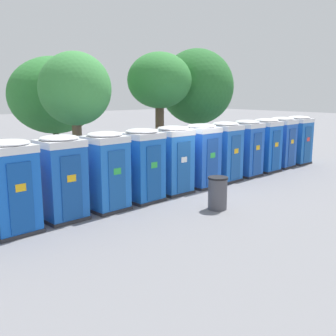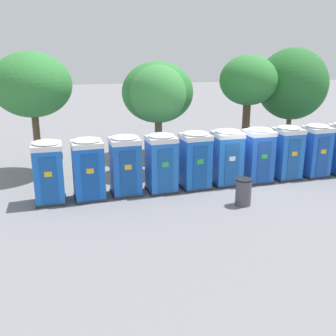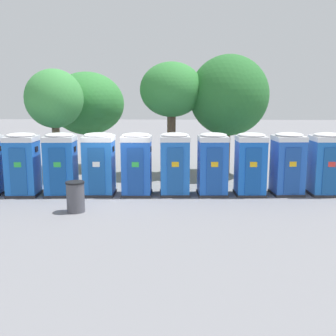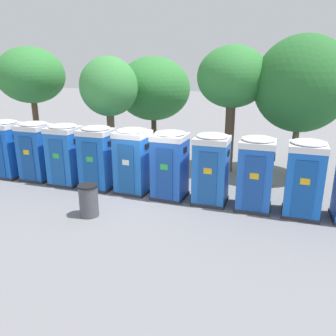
{
  "view_description": "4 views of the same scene",
  "coord_description": "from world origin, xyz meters",
  "px_view_note": "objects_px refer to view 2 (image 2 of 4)",
  "views": [
    {
      "loc": [
        -10.28,
        -10.72,
        3.75
      ],
      "look_at": [
        -1.07,
        0.1,
        1.0
      ],
      "focal_mm": 42.0,
      "sensor_mm": 36.0,
      "label": 1
    },
    {
      "loc": [
        -7.31,
        -15.7,
        5.78
      ],
      "look_at": [
        -3.52,
        -0.03,
        1.01
      ],
      "focal_mm": 42.0,
      "sensor_mm": 36.0,
      "label": 2
    },
    {
      "loc": [
        2.75,
        -15.34,
        3.85
      ],
      "look_at": [
        2.02,
        0.27,
        1.11
      ],
      "focal_mm": 42.0,
      "sensor_mm": 36.0,
      "label": 3
    },
    {
      "loc": [
        5.17,
        -10.47,
        4.63
      ],
      "look_at": [
        0.67,
        0.2,
        1.13
      ],
      "focal_mm": 35.0,
      "sensor_mm": 36.0,
      "label": 4
    }
  ],
  "objects_px": {
    "portapotty_8": "(315,150)",
    "street_tree_4": "(158,95)",
    "street_tree_0": "(32,85)",
    "portapotty_2": "(125,165)",
    "portapotty_0": "(49,172)",
    "portapotty_3": "(161,163)",
    "portapotty_7": "(287,152)",
    "street_tree_1": "(158,92)",
    "street_tree_2": "(292,84)",
    "portapotty_6": "(258,155)",
    "street_tree_3": "(248,81)",
    "trash_can": "(243,192)",
    "portapotty_1": "(88,169)",
    "portapotty_5": "(227,157)",
    "portapotty_4": "(195,160)"
  },
  "relations": [
    {
      "from": "portapotty_1",
      "to": "portapotty_6",
      "type": "xyz_separation_m",
      "value": [
        7.64,
        0.45,
        0.0
      ]
    },
    {
      "from": "portapotty_0",
      "to": "street_tree_4",
      "type": "xyz_separation_m",
      "value": [
        5.07,
        3.02,
        2.55
      ]
    },
    {
      "from": "street_tree_3",
      "to": "portapotty_0",
      "type": "bearing_deg",
      "value": -155.91
    },
    {
      "from": "portapotty_4",
      "to": "portapotty_7",
      "type": "distance_m",
      "value": 4.59
    },
    {
      "from": "portapotty_1",
      "to": "portapotty_7",
      "type": "height_order",
      "value": "same"
    },
    {
      "from": "portapotty_4",
      "to": "portapotty_3",
      "type": "bearing_deg",
      "value": -176.51
    },
    {
      "from": "portapotty_7",
      "to": "portapotty_2",
      "type": "bearing_deg",
      "value": -177.1
    },
    {
      "from": "street_tree_2",
      "to": "portapotty_2",
      "type": "bearing_deg",
      "value": -155.02
    },
    {
      "from": "portapotty_3",
      "to": "trash_can",
      "type": "height_order",
      "value": "portapotty_3"
    },
    {
      "from": "portapotty_2",
      "to": "portapotty_3",
      "type": "relative_size",
      "value": 1.0
    },
    {
      "from": "portapotty_7",
      "to": "street_tree_0",
      "type": "height_order",
      "value": "street_tree_0"
    },
    {
      "from": "portapotty_8",
      "to": "street_tree_0",
      "type": "height_order",
      "value": "street_tree_0"
    },
    {
      "from": "portapotty_0",
      "to": "portapotty_1",
      "type": "xyz_separation_m",
      "value": [
        1.53,
        0.05,
        -0.0
      ]
    },
    {
      "from": "street_tree_2",
      "to": "street_tree_1",
      "type": "bearing_deg",
      "value": 169.63
    },
    {
      "from": "street_tree_0",
      "to": "street_tree_3",
      "type": "height_order",
      "value": "street_tree_0"
    },
    {
      "from": "portapotty_4",
      "to": "portapotty_6",
      "type": "distance_m",
      "value": 3.06
    },
    {
      "from": "trash_can",
      "to": "portapotty_5",
      "type": "bearing_deg",
      "value": 83.68
    },
    {
      "from": "portapotty_7",
      "to": "portapotty_6",
      "type": "bearing_deg",
      "value": -175.44
    },
    {
      "from": "portapotty_8",
      "to": "street_tree_4",
      "type": "xyz_separation_m",
      "value": [
        -7.15,
        2.35,
        2.55
      ]
    },
    {
      "from": "portapotty_4",
      "to": "street_tree_3",
      "type": "distance_m",
      "value": 6.77
    },
    {
      "from": "portapotty_0",
      "to": "portapotty_2",
      "type": "xyz_separation_m",
      "value": [
        3.05,
        0.24,
        -0.0
      ]
    },
    {
      "from": "portapotty_0",
      "to": "street_tree_2",
      "type": "bearing_deg",
      "value": 20.63
    },
    {
      "from": "portapotty_2",
      "to": "portapotty_5",
      "type": "distance_m",
      "value": 4.59
    },
    {
      "from": "portapotty_0",
      "to": "portapotty_2",
      "type": "distance_m",
      "value": 3.06
    },
    {
      "from": "portapotty_3",
      "to": "portapotty_6",
      "type": "height_order",
      "value": "same"
    },
    {
      "from": "portapotty_7",
      "to": "portapotty_3",
      "type": "bearing_deg",
      "value": -176.47
    },
    {
      "from": "portapotty_5",
      "to": "street_tree_4",
      "type": "relative_size",
      "value": 0.49
    },
    {
      "from": "street_tree_0",
      "to": "portapotty_2",
      "type": "bearing_deg",
      "value": -46.52
    },
    {
      "from": "street_tree_1",
      "to": "street_tree_2",
      "type": "bearing_deg",
      "value": -10.37
    },
    {
      "from": "portapotty_0",
      "to": "street_tree_0",
      "type": "distance_m",
      "value": 5.21
    },
    {
      "from": "portapotty_3",
      "to": "portapotty_8",
      "type": "xyz_separation_m",
      "value": [
        7.64,
        0.43,
        0.0
      ]
    },
    {
      "from": "portapotty_1",
      "to": "portapotty_5",
      "type": "relative_size",
      "value": 1.0
    },
    {
      "from": "portapotty_4",
      "to": "street_tree_2",
      "type": "height_order",
      "value": "street_tree_2"
    },
    {
      "from": "portapotty_3",
      "to": "portapotty_7",
      "type": "distance_m",
      "value": 6.12
    },
    {
      "from": "portapotty_5",
      "to": "street_tree_0",
      "type": "distance_m",
      "value": 9.6
    },
    {
      "from": "portapotty_2",
      "to": "portapotty_6",
      "type": "bearing_deg",
      "value": 2.48
    },
    {
      "from": "portapotty_6",
      "to": "street_tree_1",
      "type": "height_order",
      "value": "street_tree_1"
    },
    {
      "from": "portapotty_3",
      "to": "street_tree_4",
      "type": "distance_m",
      "value": 3.8
    },
    {
      "from": "portapotty_4",
      "to": "street_tree_3",
      "type": "height_order",
      "value": "street_tree_3"
    },
    {
      "from": "street_tree_1",
      "to": "portapotty_5",
      "type": "bearing_deg",
      "value": -72.25
    },
    {
      "from": "portapotty_2",
      "to": "portapotty_7",
      "type": "height_order",
      "value": "same"
    },
    {
      "from": "portapotty_6",
      "to": "street_tree_1",
      "type": "bearing_deg",
      "value": 120.22
    },
    {
      "from": "portapotty_4",
      "to": "portapotty_8",
      "type": "distance_m",
      "value": 6.12
    },
    {
      "from": "portapotty_5",
      "to": "street_tree_2",
      "type": "relative_size",
      "value": 0.42
    },
    {
      "from": "portapotty_0",
      "to": "street_tree_2",
      "type": "relative_size",
      "value": 0.42
    },
    {
      "from": "portapotty_6",
      "to": "portapotty_5",
      "type": "bearing_deg",
      "value": -179.21
    },
    {
      "from": "street_tree_1",
      "to": "trash_can",
      "type": "xyz_separation_m",
      "value": [
        1.6,
        -8.41,
        -3.07
      ]
    },
    {
      "from": "portapotty_4",
      "to": "street_tree_3",
      "type": "xyz_separation_m",
      "value": [
        4.29,
        4.31,
        2.97
      ]
    },
    {
      "from": "street_tree_1",
      "to": "street_tree_4",
      "type": "relative_size",
      "value": 1.02
    },
    {
      "from": "portapotty_8",
      "to": "trash_can",
      "type": "xyz_separation_m",
      "value": [
        -4.87,
        -2.72,
        -0.74
      ]
    }
  ]
}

